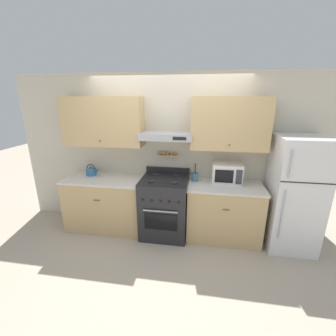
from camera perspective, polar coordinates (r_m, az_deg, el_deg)
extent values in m
plane|color=#B2A38E|center=(3.70, -1.65, -18.41)|extent=(16.00, 16.00, 0.00)
cube|color=beige|center=(3.78, 0.08, 3.78)|extent=(5.20, 0.08, 2.55)
cube|color=tan|center=(3.79, -16.18, 11.26)|extent=(1.28, 0.33, 0.77)
sphere|color=brown|center=(3.67, -16.95, 6.54)|extent=(0.02, 0.02, 0.02)
cube|color=tan|center=(3.46, 15.37, 10.80)|extent=(1.12, 0.33, 0.77)
sphere|color=brown|center=(3.33, 15.29, 5.62)|extent=(0.02, 0.02, 0.02)
cube|color=#ADAFB5|center=(3.50, -0.49, 8.11)|extent=(0.81, 0.37, 0.11)
cube|color=black|center=(3.28, 2.90, 7.47)|extent=(0.19, 0.01, 0.05)
cube|color=tan|center=(3.71, -0.11, 3.13)|extent=(0.34, 0.07, 0.02)
cylinder|color=olive|center=(3.72, -2.18, 3.80)|extent=(0.03, 0.03, 0.06)
cylinder|color=olive|center=(3.71, -1.15, 3.77)|extent=(0.03, 0.03, 0.06)
cylinder|color=olive|center=(3.70, -0.11, 3.73)|extent=(0.03, 0.03, 0.06)
cylinder|color=olive|center=(3.69, 0.93, 3.69)|extent=(0.03, 0.03, 0.06)
cylinder|color=olive|center=(3.68, 1.98, 3.65)|extent=(0.03, 0.03, 0.06)
cube|color=tan|center=(4.04, -15.40, -8.71)|extent=(1.28, 0.62, 0.86)
cube|color=silver|center=(3.87, -15.93, -2.73)|extent=(1.31, 0.65, 0.03)
cylinder|color=brown|center=(3.69, -17.70, -7.86)|extent=(0.10, 0.01, 0.01)
cube|color=tan|center=(3.73, 13.89, -10.87)|extent=(1.12, 0.62, 0.86)
cube|color=silver|center=(3.54, 14.41, -4.48)|extent=(1.14, 0.65, 0.03)
cylinder|color=brown|center=(3.35, 14.58, -10.27)|extent=(0.10, 0.01, 0.01)
cube|color=#232326|center=(3.70, -0.88, -9.82)|extent=(0.73, 0.68, 0.95)
cube|color=black|center=(3.44, -1.88, -13.56)|extent=(0.50, 0.01, 0.27)
cylinder|color=#ADAFB5|center=(3.33, -1.99, -10.97)|extent=(0.51, 0.02, 0.02)
cube|color=black|center=(3.51, -0.91, -2.85)|extent=(0.73, 0.68, 0.01)
cylinder|color=#232326|center=(3.39, -4.32, -3.41)|extent=(0.11, 0.11, 0.02)
cylinder|color=#232326|center=(3.33, 1.59, -3.75)|extent=(0.11, 0.11, 0.02)
cylinder|color=#232326|center=(3.69, -3.17, -1.62)|extent=(0.11, 0.11, 0.02)
cylinder|color=#232326|center=(3.63, 2.26, -1.90)|extent=(0.11, 0.11, 0.02)
cylinder|color=black|center=(3.33, -6.48, -8.15)|extent=(0.03, 0.02, 0.03)
cylinder|color=black|center=(3.30, -4.24, -8.33)|extent=(0.03, 0.02, 0.03)
cylinder|color=black|center=(3.27, -1.97, -8.51)|extent=(0.03, 0.02, 0.03)
cylinder|color=black|center=(3.25, 0.34, -8.67)|extent=(0.03, 0.02, 0.03)
cylinder|color=black|center=(3.23, 2.68, -8.82)|extent=(0.03, 0.02, 0.03)
cube|color=#232326|center=(3.79, -0.09, -0.47)|extent=(0.73, 0.04, 0.09)
cube|color=white|center=(3.74, 29.32, -5.74)|extent=(0.66, 0.69, 1.68)
cube|color=black|center=(3.34, 32.04, -3.26)|extent=(0.66, 0.01, 0.01)
cylinder|color=#ADAFB5|center=(3.17, 28.63, 0.75)|extent=(0.02, 0.02, 0.37)
cylinder|color=#ADAFB5|center=(3.42, 26.90, -10.63)|extent=(0.02, 0.02, 0.70)
cylinder|color=teal|center=(4.07, -18.91, -1.01)|extent=(0.17, 0.17, 0.10)
ellipsoid|color=teal|center=(4.05, -18.98, -0.33)|extent=(0.16, 0.16, 0.06)
sphere|color=black|center=(4.04, -19.04, 0.19)|extent=(0.02, 0.02, 0.02)
cylinder|color=teal|center=(4.03, -17.89, -0.87)|extent=(0.11, 0.04, 0.09)
torus|color=black|center=(4.05, -19.01, -0.10)|extent=(0.15, 0.01, 0.15)
cube|color=white|center=(3.62, 14.67, -1.16)|extent=(0.45, 0.36, 0.31)
cube|color=black|center=(3.44, 14.05, -2.08)|extent=(0.27, 0.01, 0.20)
cube|color=#38383D|center=(3.47, 17.58, -2.23)|extent=(0.09, 0.01, 0.22)
cylinder|color=slate|center=(3.61, 6.83, -2.20)|extent=(0.10, 0.10, 0.14)
cylinder|color=olive|center=(3.56, 6.61, -0.06)|extent=(0.01, 0.05, 0.16)
cylinder|color=#28282B|center=(3.57, 6.99, -0.04)|extent=(0.01, 0.04, 0.16)
cylinder|color=#B2B2B7|center=(3.57, 7.25, -0.02)|extent=(0.01, 0.03, 0.16)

